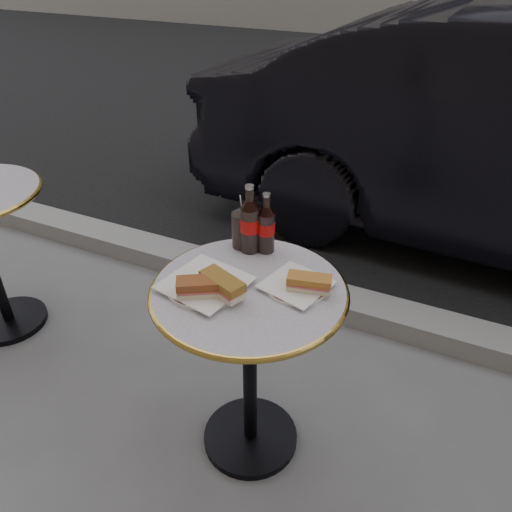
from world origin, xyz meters
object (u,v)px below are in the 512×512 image
at_px(bistro_table, 250,372).
at_px(cola_glass, 241,230).
at_px(plate_left, 205,285).
at_px(cola_bottle_left, 250,219).
at_px(plate_right, 296,286).
at_px(cola_bottle_right, 266,223).

xyz_separation_m(bistro_table, cola_glass, (-0.13, 0.21, 0.43)).
relative_size(plate_left, cola_bottle_left, 1.00).
relative_size(bistro_table, cola_glass, 5.49).
bearing_deg(bistro_table, cola_bottle_left, 115.16).
xyz_separation_m(plate_left, plate_right, (0.26, 0.12, -0.00)).
height_order(plate_left, plate_right, plate_left).
bearing_deg(cola_bottle_left, plate_right, -30.91).
bearing_deg(cola_glass, plate_left, -88.66).
height_order(plate_right, cola_bottle_right, cola_bottle_right).
distance_m(bistro_table, cola_bottle_left, 0.54).
distance_m(plate_left, cola_glass, 0.27).
relative_size(cola_bottle_left, cola_glass, 1.84).
relative_size(cola_bottle_right, cola_glass, 1.64).
bearing_deg(plate_left, cola_bottle_left, 82.72).
bearing_deg(cola_bottle_left, cola_glass, 168.47).
distance_m(plate_right, cola_glass, 0.31).
height_order(plate_right, cola_glass, cola_glass).
height_order(bistro_table, cola_bottle_left, cola_bottle_left).
xyz_separation_m(bistro_table, cola_bottle_left, (-0.09, 0.20, 0.49)).
distance_m(bistro_table, cola_bottle_right, 0.52).
distance_m(plate_left, plate_right, 0.28).
xyz_separation_m(plate_right, cola_bottle_right, (-0.17, 0.16, 0.10)).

